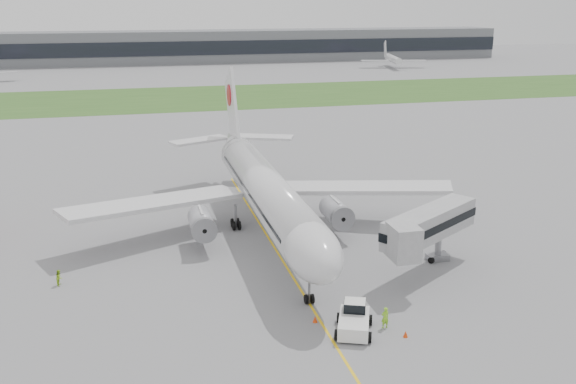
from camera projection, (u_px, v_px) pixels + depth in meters
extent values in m
plane|color=gray|center=(274.00, 246.00, 73.96)|extent=(600.00, 600.00, 0.00)
cube|color=#325B22|center=(181.00, 98.00, 185.42)|extent=(600.00, 50.00, 0.02)
cube|color=slate|center=(159.00, 47.00, 285.57)|extent=(320.00, 22.00, 14.00)
cube|color=black|center=(160.00, 49.00, 275.36)|extent=(320.00, 0.60, 6.00)
cylinder|color=silver|center=(266.00, 190.00, 76.07)|extent=(5.00, 38.00, 5.00)
ellipsoid|color=silver|center=(311.00, 250.00, 57.96)|extent=(5.00, 11.00, 5.00)
cube|color=black|center=(315.00, 244.00, 56.77)|extent=(3.20, 1.54, 1.14)
cone|color=silver|center=(235.00, 145.00, 96.27)|extent=(5.00, 10.53, 6.16)
cube|color=silver|center=(154.00, 203.00, 75.23)|extent=(22.13, 13.52, 1.70)
cube|color=silver|center=(363.00, 188.00, 81.31)|extent=(22.13, 13.52, 1.70)
cylinder|color=#A6A6AB|center=(202.00, 223.00, 72.62)|extent=(2.70, 5.20, 2.70)
cylinder|color=#A6A6AB|center=(336.00, 212.00, 76.36)|extent=(2.70, 5.20, 2.70)
cube|color=silver|center=(232.00, 109.00, 96.20)|extent=(0.45, 10.90, 12.76)
cylinder|color=#AA0918|center=(231.00, 95.00, 96.55)|extent=(0.60, 3.20, 3.20)
cube|color=silver|center=(199.00, 140.00, 97.31)|extent=(9.54, 6.34, 0.35)
cube|color=silver|center=(264.00, 137.00, 99.64)|extent=(9.54, 6.34, 0.35)
cylinder|color=gray|center=(309.00, 288.00, 59.58)|extent=(0.24, 0.24, 3.10)
cylinder|color=black|center=(236.00, 224.00, 79.56)|extent=(1.40, 1.10, 1.10)
cylinder|color=black|center=(286.00, 220.00, 81.05)|extent=(1.40, 1.10, 1.10)
cube|color=white|center=(354.00, 323.00, 54.63)|extent=(4.06, 5.16, 1.21)
cube|color=white|center=(355.00, 306.00, 55.49)|extent=(2.29, 2.18, 1.01)
cube|color=black|center=(355.00, 306.00, 55.48)|extent=(2.36, 2.25, 0.86)
cylinder|color=black|center=(339.00, 318.00, 56.36)|extent=(0.67, 0.97, 0.91)
cylinder|color=black|center=(370.00, 320.00, 55.99)|extent=(0.67, 0.97, 0.91)
cylinder|color=black|center=(337.00, 335.00, 53.48)|extent=(0.67, 0.97, 0.91)
cylinder|color=black|center=(369.00, 337.00, 53.11)|extent=(0.67, 0.97, 0.91)
cube|color=#AEAEB1|center=(430.00, 223.00, 66.20)|extent=(13.17, 9.92, 2.95)
cube|color=black|center=(430.00, 223.00, 66.20)|extent=(13.38, 10.11, 0.88)
cube|color=#AEAEB1|center=(403.00, 242.00, 61.09)|extent=(2.56, 3.34, 3.34)
cylinder|color=gray|center=(438.00, 244.00, 69.52)|extent=(0.69, 0.69, 3.73)
cube|color=gray|center=(437.00, 257.00, 69.95)|extent=(2.73, 2.43, 0.69)
cylinder|color=black|center=(431.00, 260.00, 69.06)|extent=(0.62, 0.74, 0.69)
cylinder|color=black|center=(443.00, 254.00, 70.85)|extent=(0.62, 0.74, 0.69)
cone|color=#E33C0B|center=(315.00, 319.00, 56.44)|extent=(0.44, 0.44, 0.61)
cone|color=#E33C0B|center=(406.00, 334.00, 53.94)|extent=(0.42, 0.42, 0.58)
imported|color=#89D824|center=(385.00, 318.00, 55.30)|extent=(0.73, 0.50, 1.94)
imported|color=#93C420|center=(59.00, 278.00, 63.64)|extent=(0.74, 0.88, 1.63)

